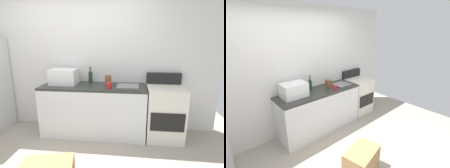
# 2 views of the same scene
# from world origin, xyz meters

# --- Properties ---
(ground_plane) EXTENTS (6.00, 6.00, 0.00)m
(ground_plane) POSITION_xyz_m (0.00, 0.00, 0.00)
(ground_plane) COLOR #9E9384
(wall_back) EXTENTS (5.00, 0.10, 2.60)m
(wall_back) POSITION_xyz_m (0.00, 1.55, 1.30)
(wall_back) COLOR silver
(wall_back) RESTS_ON ground_plane
(kitchen_counter) EXTENTS (1.80, 0.60, 0.90)m
(kitchen_counter) POSITION_xyz_m (0.30, 1.20, 0.45)
(kitchen_counter) COLOR silver
(kitchen_counter) RESTS_ON ground_plane
(stove_oven) EXTENTS (0.60, 0.61, 1.10)m
(stove_oven) POSITION_xyz_m (1.52, 1.21, 0.47)
(stove_oven) COLOR silver
(stove_oven) RESTS_ON ground_plane
(microwave) EXTENTS (0.46, 0.34, 0.27)m
(microwave) POSITION_xyz_m (-0.24, 1.25, 1.04)
(microwave) COLOR white
(microwave) RESTS_ON kitchen_counter
(sink_basin) EXTENTS (0.36, 0.32, 0.03)m
(sink_basin) POSITION_xyz_m (0.89, 1.15, 0.92)
(sink_basin) COLOR slate
(sink_basin) RESTS_ON kitchen_counter
(wine_bottle) EXTENTS (0.07, 0.07, 0.30)m
(wine_bottle) POSITION_xyz_m (0.21, 1.39, 1.01)
(wine_bottle) COLOR #193F1E
(wine_bottle) RESTS_ON kitchen_counter
(coffee_mug) EXTENTS (0.08, 0.08, 0.10)m
(coffee_mug) POSITION_xyz_m (0.59, 1.04, 0.95)
(coffee_mug) COLOR red
(coffee_mug) RESTS_ON kitchen_counter
(knife_block) EXTENTS (0.10, 0.10, 0.18)m
(knife_block) POSITION_xyz_m (0.56, 1.21, 0.99)
(knife_block) COLOR brown
(knife_block) RESTS_ON kitchen_counter
(cardboard_box_small) EXTENTS (0.62, 0.48, 0.40)m
(cardboard_box_small) POSITION_xyz_m (0.09, -0.19, 0.20)
(cardboard_box_small) COLOR #A37A4C
(cardboard_box_small) RESTS_ON ground_plane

